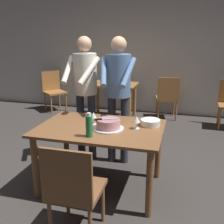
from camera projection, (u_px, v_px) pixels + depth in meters
name	position (u px, v px, depth m)	size (l,w,h in m)	color
ground_plane	(101.00, 186.00, 3.20)	(14.00, 14.00, 0.00)	#383330
back_wall	(147.00, 52.00, 5.93)	(10.00, 0.12, 2.70)	silver
main_dining_table	(100.00, 137.00, 3.02)	(1.39, 0.93, 0.75)	brown
cake_on_platter	(108.00, 124.00, 2.91)	(0.34, 0.34, 0.11)	silver
cake_knife	(102.00, 119.00, 2.88)	(0.25, 0.14, 0.02)	silver
plate_stack	(150.00, 122.00, 3.02)	(0.22, 0.22, 0.07)	white
wine_glass_near	(137.00, 120.00, 2.90)	(0.08, 0.08, 0.14)	silver
wine_glass_far	(94.00, 116.00, 3.04)	(0.08, 0.08, 0.14)	silver
water_bottle	(89.00, 126.00, 2.68)	(0.07, 0.07, 0.25)	#1E6B38
person_cutting_cake	(118.00, 87.00, 3.51)	(0.47, 0.56, 1.72)	#2D2D38
person_standing_beside	(85.00, 85.00, 3.66)	(0.46, 0.57, 1.72)	#2D2D38
chair_near_side	(73.00, 188.00, 2.27)	(0.44, 0.44, 0.90)	brown
background_table	(113.00, 91.00, 5.65)	(1.00, 0.70, 0.74)	#9E6633
background_chair_1	(167.00, 96.00, 5.57)	(0.52, 0.52, 0.90)	#9E6633
background_chair_2	(53.00, 89.00, 6.27)	(0.62, 0.62, 0.90)	#9E6633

